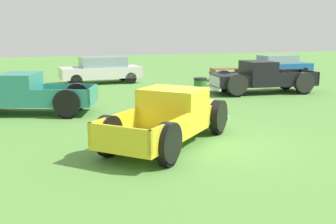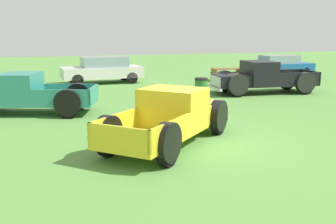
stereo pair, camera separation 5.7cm
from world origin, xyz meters
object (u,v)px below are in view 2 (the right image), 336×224
at_px(pickup_truck_behind_left, 19,94).
at_px(sedan_distant_b, 280,65).
at_px(sedan_distant_a, 103,69).
at_px(trash_can, 201,88).
at_px(pickup_truck_behind_right, 258,78).
at_px(pickup_truck_foreground, 174,116).
at_px(picnic_table, 227,73).

distance_m(pickup_truck_behind_left, sedan_distant_b, 17.94).
distance_m(sedan_distant_a, trash_can, 7.66).
height_order(pickup_truck_behind_right, trash_can, pickup_truck_behind_right).
xyz_separation_m(pickup_truck_foreground, sedan_distant_b, (11.89, 13.23, 0.03)).
height_order(pickup_truck_foreground, trash_can, pickup_truck_foreground).
distance_m(pickup_truck_foreground, sedan_distant_b, 17.78).
relative_size(sedan_distant_a, sedan_distant_b, 1.10).
xyz_separation_m(pickup_truck_behind_left, trash_can, (7.68, 1.09, -0.24)).
height_order(pickup_truck_behind_right, picnic_table, pickup_truck_behind_right).
relative_size(picnic_table, trash_can, 2.15).
distance_m(pickup_truck_behind_right, sedan_distant_b, 8.04).
bearing_deg(trash_can, pickup_truck_foreground, -118.05).
bearing_deg(sedan_distant_a, pickup_truck_behind_right, -43.05).
xyz_separation_m(picnic_table, trash_can, (-4.04, -5.73, -0.01)).
relative_size(pickup_truck_foreground, pickup_truck_behind_left, 0.90).
distance_m(pickup_truck_behind_left, sedan_distant_a, 9.01).
height_order(pickup_truck_foreground, picnic_table, pickup_truck_foreground).
xyz_separation_m(sedan_distant_b, trash_can, (-8.44, -6.77, -0.26)).
bearing_deg(pickup_truck_behind_right, picnic_table, 81.04).
bearing_deg(pickup_truck_behind_right, sedan_distant_a, 136.95).
xyz_separation_m(pickup_truck_behind_right, sedan_distant_b, (5.21, 6.13, -0.01)).
xyz_separation_m(pickup_truck_foreground, sedan_distant_a, (0.04, 13.31, 0.09)).
relative_size(pickup_truck_behind_left, pickup_truck_behind_right, 0.99).
distance_m(pickup_truck_foreground, sedan_distant_a, 13.31).
distance_m(sedan_distant_b, picnic_table, 4.54).
relative_size(pickup_truck_behind_right, picnic_table, 2.60).
height_order(pickup_truck_behind_left, trash_can, pickup_truck_behind_left).
bearing_deg(pickup_truck_foreground, sedan_distant_a, 89.84).
bearing_deg(sedan_distant_a, picnic_table, -8.57).
distance_m(sedan_distant_a, picnic_table, 7.53).
bearing_deg(picnic_table, sedan_distant_a, 171.43).
relative_size(pickup_truck_foreground, trash_can, 4.95).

